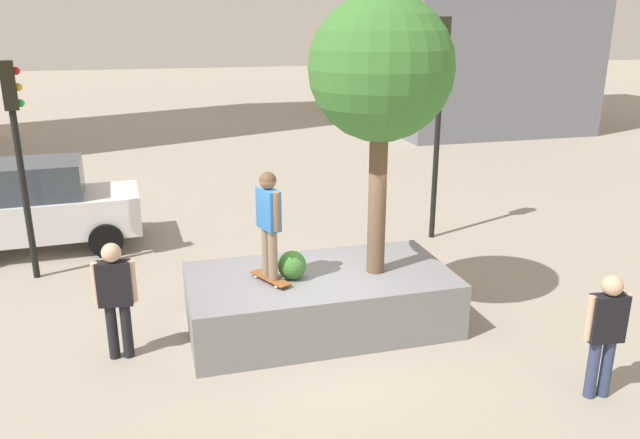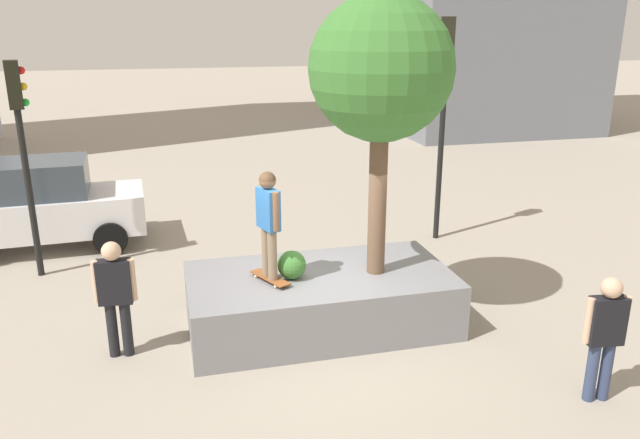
# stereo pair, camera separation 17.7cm
# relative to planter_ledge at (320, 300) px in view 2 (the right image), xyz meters

# --- Properties ---
(ground_plane) EXTENTS (120.00, 120.00, 0.00)m
(ground_plane) POSITION_rel_planter_ledge_xyz_m (-0.09, -0.38, -0.45)
(ground_plane) COLOR #9E9384
(planter_ledge) EXTENTS (4.14, 2.17, 0.90)m
(planter_ledge) POSITION_rel_planter_ledge_xyz_m (0.00, 0.00, 0.00)
(planter_ledge) COLOR gray
(planter_ledge) RESTS_ON ground
(plaza_tree) EXTENTS (2.12, 2.12, 4.21)m
(plaza_tree) POSITION_rel_planter_ledge_xyz_m (0.88, -0.13, 3.57)
(plaza_tree) COLOR brown
(plaza_tree) RESTS_ON planter_ledge
(boxwood_shrub) EXTENTS (0.44, 0.44, 0.44)m
(boxwood_shrub) POSITION_rel_planter_ledge_xyz_m (-0.47, -0.06, 0.67)
(boxwood_shrub) COLOR #3D7A33
(boxwood_shrub) RESTS_ON planter_ledge
(skateboard) EXTENTS (0.54, 0.81, 0.07)m
(skateboard) POSITION_rel_planter_ledge_xyz_m (-0.82, -0.11, 0.51)
(skateboard) COLOR brown
(skateboard) RESTS_ON planter_ledge
(skateboarder) EXTENTS (0.32, 0.54, 1.65)m
(skateboarder) POSITION_rel_planter_ledge_xyz_m (-0.82, -0.11, 1.48)
(skateboarder) COLOR #847056
(skateboarder) RESTS_ON skateboard
(police_car) EXTENTS (4.21, 2.10, 1.92)m
(police_car) POSITION_rel_planter_ledge_xyz_m (-4.90, 4.99, 0.53)
(police_car) COLOR white
(police_car) RESTS_ON ground
(traffic_light_corner) EXTENTS (0.34, 0.37, 4.80)m
(traffic_light_corner) POSITION_rel_planter_ledge_xyz_m (3.61, 3.51, 2.80)
(traffic_light_corner) COLOR black
(traffic_light_corner) RESTS_ON ground
(traffic_light_median) EXTENTS (0.36, 0.32, 4.05)m
(traffic_light_median) POSITION_rel_planter_ledge_xyz_m (-4.73, 3.36, 2.34)
(traffic_light_median) COLOR black
(traffic_light_median) RESTS_ON ground
(passerby_with_bag) EXTENTS (0.60, 0.27, 1.77)m
(passerby_with_bag) POSITION_rel_planter_ledge_xyz_m (-3.07, -0.19, 0.57)
(passerby_with_bag) COLOR black
(passerby_with_bag) RESTS_ON ground
(pedestrian_crossing) EXTENTS (0.58, 0.26, 1.71)m
(pedestrian_crossing) POSITION_rel_planter_ledge_xyz_m (2.97, -2.88, 0.54)
(pedestrian_crossing) COLOR navy
(pedestrian_crossing) RESTS_ON ground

